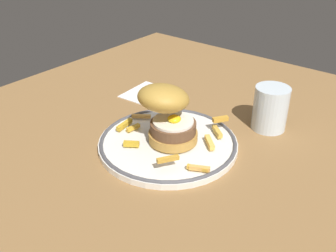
{
  "coord_description": "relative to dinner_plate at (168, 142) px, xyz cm",
  "views": [
    {
      "loc": [
        -44.44,
        -40.59,
        41.4
      ],
      "look_at": [
        5.25,
        -0.86,
        4.6
      ],
      "focal_mm": 40.83,
      "sensor_mm": 36.0,
      "label": 1
    }
  ],
  "objects": [
    {
      "name": "fries_pile",
      "position": [
        0.53,
        -1.7,
        1.53
      ],
      "size": [
        20.65,
        24.33,
        2.81
      ],
      "color": "gold",
      "rests_on": "dinner_plate"
    },
    {
      "name": "napkin",
      "position": [
        15.75,
        18.64,
        -0.64
      ],
      "size": [
        12.29,
        11.85,
        0.4
      ],
      "primitive_type": "cube",
      "rotation": [
        0.0,
        0.0,
        0.06
      ],
      "color": "white",
      "rests_on": "ground_plane"
    },
    {
      "name": "water_glass",
      "position": [
        19.09,
        -12.19,
        3.2
      ],
      "size": [
        7.23,
        7.23,
        9.37
      ],
      "color": "silver",
      "rests_on": "ground_plane"
    },
    {
      "name": "ground_plane",
      "position": [
        -5.25,
        0.86,
        -2.84
      ],
      "size": [
        127.37,
        102.92,
        4.0
      ],
      "primitive_type": "cube",
      "color": "olive"
    },
    {
      "name": "dinner_plate",
      "position": [
        0.0,
        0.0,
        0.0
      ],
      "size": [
        27.43,
        27.43,
        1.6
      ],
      "color": "white",
      "rests_on": "ground_plane"
    },
    {
      "name": "burger",
      "position": [
        -0.0,
        -0.11,
        6.69
      ],
      "size": [
        10.78,
        11.23,
        12.21
      ],
      "color": "#B5843A",
      "rests_on": "dinner_plate"
    }
  ]
}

